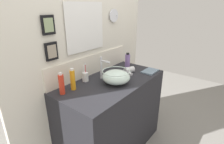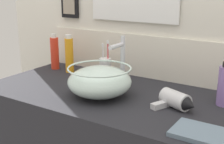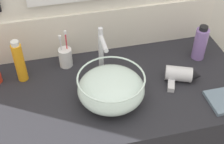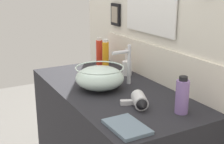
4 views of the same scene
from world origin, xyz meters
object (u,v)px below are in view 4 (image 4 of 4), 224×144
hand_towel (127,127)px  spray_bottle (182,96)px  glass_bowl_sink (100,77)px  faucet (127,62)px  shampoo_bottle (106,55)px  toothbrush_cup (127,68)px  soap_dispenser (99,52)px  hair_drier (139,101)px

hand_towel → spray_bottle: bearing=92.6°
glass_bowl_sink → faucet: bearing=90.0°
shampoo_bottle → toothbrush_cup: bearing=14.4°
soap_dispenser → shampoo_bottle: shampoo_bottle is taller
soap_dispenser → toothbrush_cup: bearing=7.6°
toothbrush_cup → shampoo_bottle: size_ratio=0.91×
toothbrush_cup → spray_bottle: size_ratio=1.06×
glass_bowl_sink → spray_bottle: 0.54m
faucet → soap_dispenser: (-0.50, 0.06, -0.05)m
faucet → spray_bottle: (0.50, 0.01, -0.06)m
soap_dispenser → shampoo_bottle: (0.12, -0.01, 0.01)m
toothbrush_cup → spray_bottle: (0.67, -0.09, 0.04)m
faucet → hand_towel: (0.52, -0.32, -0.14)m
shampoo_bottle → spray_bottle: bearing=-2.6°
hair_drier → toothbrush_cup: size_ratio=0.94×
hair_drier → hand_towel: bearing=-46.3°
faucet → soap_dispenser: 0.50m
toothbrush_cup → hand_towel: 0.80m
toothbrush_cup → soap_dispenser: size_ratio=0.94×
glass_bowl_sink → shampoo_bottle: size_ratio=1.33×
faucet → hand_towel: 0.62m
glass_bowl_sink → toothbrush_cup: (-0.16, 0.29, -0.02)m
shampoo_bottle → soap_dispenser: bearing=175.5°
faucet → toothbrush_cup: bearing=148.3°
hair_drier → soap_dispenser: size_ratio=0.89×
soap_dispenser → hand_towel: (1.01, -0.37, -0.09)m
faucet → glass_bowl_sink: bearing=-90.0°
glass_bowl_sink → faucet: faucet is taller
hair_drier → toothbrush_cup: bearing=155.0°
hair_drier → toothbrush_cup: (-0.51, 0.24, 0.02)m
glass_bowl_sink → toothbrush_cup: size_ratio=1.47×
hair_drier → soap_dispenser: bearing=167.1°
shampoo_bottle → hand_towel: size_ratio=1.01×
soap_dispenser → spray_bottle: 1.00m
hair_drier → spray_bottle: size_ratio=0.99×
soap_dispenser → hand_towel: size_ratio=0.98×
shampoo_bottle → hair_drier: bearing=-14.3°
glass_bowl_sink → shampoo_bottle: 0.44m
spray_bottle → shampoo_bottle: bearing=177.4°
glass_bowl_sink → soap_dispenser: soap_dispenser is taller
glass_bowl_sink → spray_bottle: bearing=21.1°
hair_drier → shampoo_bottle: (-0.72, 0.18, 0.07)m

